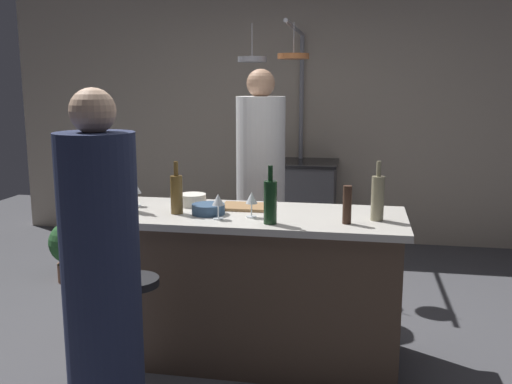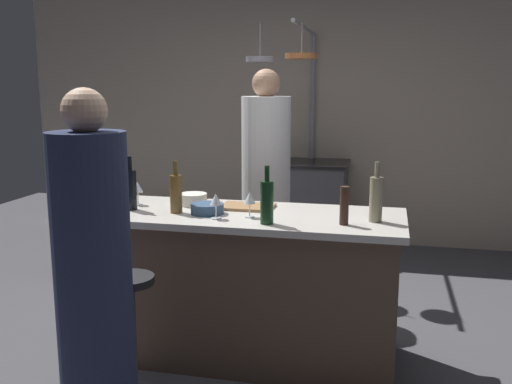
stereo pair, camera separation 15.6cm
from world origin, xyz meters
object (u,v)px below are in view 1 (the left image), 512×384
object	(u,v)px
wine_bottle_amber	(177,194)
mixing_bowl_blue	(208,209)
wine_glass_by_chef	(218,201)
potted_plant	(71,247)
wine_glass_near_right_guest	(136,189)
guest_left	(102,287)
chef	(261,194)
pepper_mill	(347,205)
wine_bottle_dark	(130,190)
cutting_board	(247,207)
mixing_bowl_ceramic	(192,200)
wine_glass_near_left_guest	(252,199)
wine_bottle_red	(270,201)
bar_stool_left	(136,334)
wine_bottle_white	(378,197)
stove_range	(297,204)

from	to	relation	value
wine_bottle_amber	mixing_bowl_blue	world-z (taller)	wine_bottle_amber
wine_glass_by_chef	potted_plant	bearing A→B (deg)	142.40
potted_plant	wine_glass_near_right_guest	world-z (taller)	wine_glass_near_right_guest
wine_bottle_amber	guest_left	bearing A→B (deg)	-94.03
wine_bottle_amber	wine_glass_near_right_guest	xyz separation A→B (m)	(-0.32, 0.16, -0.01)
chef	wine_glass_by_chef	size ratio (longest dim) A/B	12.08
pepper_mill	wine_bottle_amber	xyz separation A→B (m)	(-0.99, 0.07, 0.01)
wine_glass_by_chef	mixing_bowl_blue	distance (m)	0.16
wine_bottle_amber	wine_bottle_dark	xyz separation A→B (m)	(-0.30, 0.02, 0.01)
cutting_board	wine_glass_by_chef	xyz separation A→B (m)	(-0.10, -0.32, 0.10)
wine_glass_near_right_guest	mixing_bowl_ceramic	distance (m)	0.36
pepper_mill	wine_glass_near_left_guest	xyz separation A→B (m)	(-0.54, 0.05, 0.00)
potted_plant	mixing_bowl_ceramic	distance (m)	1.76
potted_plant	mixing_bowl_blue	world-z (taller)	mixing_bowl_blue
cutting_board	wine_glass_near_left_guest	world-z (taller)	wine_glass_near_left_guest
wine_bottle_red	wine_glass_near_right_guest	world-z (taller)	wine_bottle_red
wine_glass_near_left_guest	wine_glass_near_right_guest	bearing A→B (deg)	167.30
wine_glass_by_chef	mixing_bowl_ceramic	xyz separation A→B (m)	(-0.25, 0.33, -0.07)
wine_bottle_red	wine_bottle_amber	world-z (taller)	wine_bottle_red
chef	bar_stool_left	xyz separation A→B (m)	(-0.36, -1.65, -0.44)
wine_bottle_white	wine_glass_near_left_guest	distance (m)	0.71
guest_left	potted_plant	world-z (taller)	guest_left
chef	cutting_board	world-z (taller)	chef
stove_range	wine_bottle_white	size ratio (longest dim) A/B	2.67
pepper_mill	wine_glass_near_left_guest	size ratio (longest dim) A/B	1.44
stove_range	wine_bottle_amber	bearing A→B (deg)	-99.60
stove_range	wine_bottle_dark	bearing A→B (deg)	-106.08
cutting_board	stove_range	bearing A→B (deg)	88.77
stove_range	pepper_mill	world-z (taller)	pepper_mill
wine_bottle_dark	mixing_bowl_blue	bearing A→B (deg)	-0.07
wine_glass_near_right_guest	mixing_bowl_ceramic	xyz separation A→B (m)	(0.34, 0.07, -0.07)
guest_left	wine_bottle_red	bearing A→B (deg)	48.83
bar_stool_left	wine_glass_near_left_guest	bearing A→B (deg)	45.45
wine_bottle_white	wine_glass_by_chef	xyz separation A→B (m)	(-0.88, -0.14, -0.03)
pepper_mill	wine_bottle_red	xyz separation A→B (m)	(-0.41, -0.08, 0.02)
chef	mixing_bowl_blue	xyz separation A→B (m)	(-0.12, -1.10, 0.11)
stove_range	guest_left	bearing A→B (deg)	-98.18
wine_bottle_dark	wine_glass_near_left_guest	bearing A→B (deg)	-2.51
wine_glass_near_right_guest	wine_glass_by_chef	bearing A→B (deg)	-23.25
potted_plant	wine_bottle_red	bearing A→B (deg)	-33.96
guest_left	cutting_board	distance (m)	1.19
guest_left	wine_glass_near_right_guest	distance (m)	1.10
chef	mixing_bowl_ceramic	xyz separation A→B (m)	(-0.28, -0.88, 0.12)
stove_range	bar_stool_left	xyz separation A→B (m)	(-0.49, -3.07, -0.07)
pepper_mill	wine_bottle_white	size ratio (longest dim) A/B	0.63
chef	potted_plant	bearing A→B (deg)	179.00
wine_bottle_white	wine_bottle_amber	bearing A→B (deg)	-177.85
wine_bottle_amber	wine_glass_near_right_guest	distance (m)	0.35
wine_glass_near_left_guest	mixing_bowl_ceramic	bearing A→B (deg)	150.06
wine_glass_near_right_guest	wine_glass_near_left_guest	size ratio (longest dim) A/B	1.00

